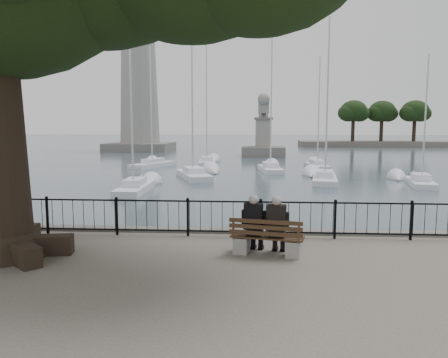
# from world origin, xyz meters

# --- Properties ---
(harbor) EXTENTS (260.00, 260.00, 1.20)m
(harbor) POSITION_xyz_m (0.00, 3.00, -0.50)
(harbor) COLOR #5D5B59
(harbor) RESTS_ON ground
(railing) EXTENTS (22.06, 0.06, 1.00)m
(railing) POSITION_xyz_m (0.00, 2.50, 0.56)
(railing) COLOR black
(railing) RESTS_ON ground
(bench) EXTENTS (1.78, 0.85, 0.90)m
(bench) POSITION_xyz_m (1.12, 0.84, 0.31)
(bench) COLOR gray
(bench) RESTS_ON ground
(person_left) EXTENTS (0.50, 0.76, 1.43)m
(person_left) POSITION_xyz_m (0.83, 1.00, 0.66)
(person_left) COLOR black
(person_left) RESTS_ON ground
(person_right) EXTENTS (0.50, 0.76, 1.43)m
(person_right) POSITION_xyz_m (1.37, 0.89, 0.66)
(person_right) COLOR black
(person_right) RESTS_ON ground
(lighthouse) EXTENTS (10.17, 10.17, 31.08)m
(lighthouse) POSITION_xyz_m (-18.00, 62.00, 12.11)
(lighthouse) COLOR #5D5B59
(lighthouse) RESTS_ON ground
(lion_monument) EXTENTS (5.69, 5.69, 8.46)m
(lion_monument) POSITION_xyz_m (2.00, 49.94, 1.10)
(lion_monument) COLOR #5D5B59
(lion_monument) RESTS_ON ground
(sailboat_a) EXTENTS (1.72, 5.42, 10.52)m
(sailboat_a) POSITION_xyz_m (-6.54, 17.00, -0.69)
(sailboat_a) COLOR white
(sailboat_a) RESTS_ON ground
(sailboat_b) EXTENTS (3.71, 6.42, 14.02)m
(sailboat_b) POSITION_xyz_m (-3.91, 24.34, -0.62)
(sailboat_b) COLOR white
(sailboat_b) RESTS_ON ground
(sailboat_c) EXTENTS (2.44, 6.06, 11.73)m
(sailboat_c) POSITION_xyz_m (5.89, 22.48, -0.67)
(sailboat_c) COLOR white
(sailboat_c) RESTS_ON ground
(sailboat_d) EXTENTS (2.36, 5.28, 8.90)m
(sailboat_d) POSITION_xyz_m (12.15, 21.18, -0.72)
(sailboat_d) COLOR white
(sailboat_d) RESTS_ON ground
(sailboat_e) EXTENTS (3.85, 6.04, 14.33)m
(sailboat_e) POSITION_xyz_m (-9.21, 33.38, -0.60)
(sailboat_e) COLOR white
(sailboat_e) RESTS_ON ground
(sailboat_f) EXTENTS (2.26, 5.90, 12.88)m
(sailboat_f) POSITION_xyz_m (2.25, 29.76, -0.64)
(sailboat_f) COLOR white
(sailboat_f) RESTS_ON ground
(sailboat_g) EXTENTS (1.95, 5.48, 10.67)m
(sailboat_g) POSITION_xyz_m (6.86, 33.24, -0.68)
(sailboat_g) COLOR white
(sailboat_g) RESTS_ON ground
(sailboat_h) EXTENTS (2.28, 6.12, 13.71)m
(sailboat_h) POSITION_xyz_m (-4.15, 36.60, -0.62)
(sailboat_h) COLOR white
(sailboat_h) RESTS_ON ground
(far_shore) EXTENTS (30.00, 8.60, 9.18)m
(far_shore) POSITION_xyz_m (25.54, 79.46, 3.00)
(far_shore) COLOR #5A5349
(far_shore) RESTS_ON ground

